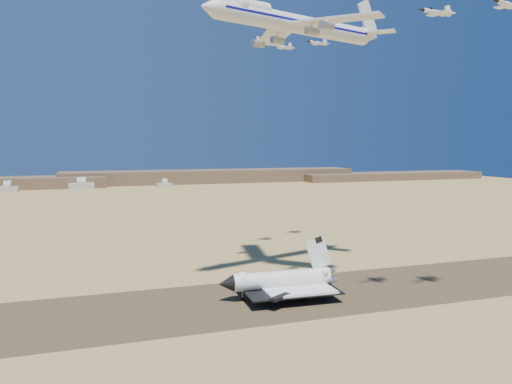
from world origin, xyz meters
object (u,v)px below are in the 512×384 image
object	(u,v)px
carrier_747	(293,23)
chase_jet_d	(318,43)
crew_a	(309,299)
chase_jet_a	(436,12)
crew_b	(311,299)
chase_jet_c	(283,47)
shuttle	(281,282)
chase_jet_b	(507,4)
crew_c	(311,301)

from	to	relation	value
carrier_747	chase_jet_d	bearing A→B (deg)	38.74
crew_a	chase_jet_a	xyz separation A→B (m)	(30.96, -24.01, 94.85)
carrier_747	chase_jet_a	bearing A→B (deg)	-78.60
crew_b	chase_jet_c	xyz separation A→B (m)	(17.67, 71.79, 100.60)
carrier_747	crew_b	xyz separation A→B (m)	(-3.02, -25.04, -100.04)
shuttle	chase_jet_c	bearing A→B (deg)	70.24
crew_b	chase_jet_a	size ratio (longest dim) A/B	0.13
chase_jet_a	chase_jet_d	distance (m)	109.64
carrier_747	chase_jet_d	distance (m)	72.00
shuttle	chase_jet_b	world-z (taller)	chase_jet_b
carrier_747	chase_jet_d	size ratio (longest dim) A/B	5.96
crew_a	chase_jet_c	size ratio (longest dim) A/B	0.12
shuttle	crew_c	bearing A→B (deg)	-50.80
crew_b	chase_jet_b	distance (m)	113.86
crew_a	chase_jet_d	bearing A→B (deg)	-11.32
shuttle	crew_c	xyz separation A→B (m)	(7.40, -9.88, -4.97)
crew_b	chase_jet_d	world-z (taller)	chase_jet_d
carrier_747	chase_jet_d	world-z (taller)	carrier_747
chase_jet_c	chase_jet_b	bearing A→B (deg)	-99.34
chase_jet_c	chase_jet_d	bearing A→B (deg)	1.17
crew_c	chase_jet_a	distance (m)	102.12
crew_b	crew_c	bearing A→B (deg)	154.87
crew_a	chase_jet_d	distance (m)	142.54
shuttle	crew_b	xyz separation A→B (m)	(8.33, -7.84, -4.84)
chase_jet_a	chase_jet_b	distance (m)	21.93
crew_a	chase_jet_d	size ratio (longest dim) A/B	0.11
chase_jet_b	crew_a	bearing A→B (deg)	131.29
shuttle	carrier_747	bearing A→B (deg)	58.95
shuttle	chase_jet_c	world-z (taller)	chase_jet_c
chase_jet_d	carrier_747	bearing A→B (deg)	-141.94
crew_c	chase_jet_b	distance (m)	113.87
carrier_747	crew_b	distance (m)	103.17
carrier_747	crew_a	bearing A→B (deg)	-116.51
chase_jet_a	carrier_747	bearing A→B (deg)	110.06
chase_jet_b	chase_jet_d	world-z (taller)	chase_jet_d
shuttle	chase_jet_b	xyz separation A→B (m)	(59.38, -38.13, 92.32)
chase_jet_b	chase_jet_d	xyz separation A→B (m)	(-8.92, 115.42, 9.39)
crew_b	chase_jet_b	world-z (taller)	chase_jet_b
chase_jet_c	chase_jet_a	bearing A→B (deg)	-109.80
shuttle	chase_jet_a	bearing A→B (deg)	-36.34
crew_a	chase_jet_b	size ratio (longest dim) A/B	0.10
chase_jet_b	chase_jet_c	world-z (taller)	chase_jet_c
crew_a	chase_jet_b	bearing A→B (deg)	-105.56
shuttle	crew_b	world-z (taller)	shuttle
chase_jet_b	chase_jet_d	size ratio (longest dim) A/B	1.04
shuttle	chase_jet_b	distance (m)	116.20
crew_a	carrier_747	bearing A→B (deg)	7.20
crew_b	chase_jet_d	distance (m)	142.75
crew_b	chase_jet_d	xyz separation A→B (m)	(42.13, 85.14, 106.56)
chase_jet_c	chase_jet_d	distance (m)	28.49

